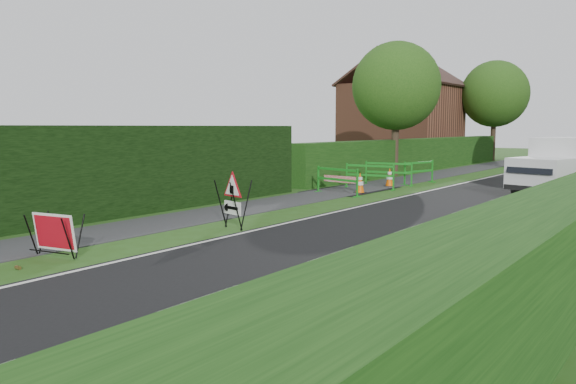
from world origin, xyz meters
The scene contains 18 objects.
ground centered at (0.00, 0.00, 0.00)m, with size 120.00×120.00×0.00m, color #274A15.
footpath centered at (-3.00, 35.00, 0.01)m, with size 2.00×90.00×0.02m, color #2D2D30.
hedge_west_near centered at (-5.00, 0.00, 0.00)m, with size 1.10×18.00×2.50m, color black.
hedge_west_far centered at (-5.00, 22.00, 0.00)m, with size 1.00×24.00×1.80m, color #14380F.
house_west centered at (-10.00, 30.00, 2.90)m, with size 7.50×7.40×7.88m.
tree_nw centered at (-4.60, 18.00, 4.48)m, with size 4.40×4.40×6.70m.
tree_fw centered at (-4.60, 34.00, 4.83)m, with size 4.80×4.80×7.24m.
red_rect_sign centered at (-1.61, -2.34, 0.48)m, with size 1.07×0.78×0.83m.
triangle_sign centered at (-0.93, 1.84, 0.82)m, with size 0.96×0.96×1.18m.
works_van centered at (3.97, 13.94, 1.10)m, with size 2.72×4.82×2.08m.
traffic_cone_3 centered at (-2.14, 10.16, 0.39)m, with size 0.38×0.38×0.79m.
traffic_cone_4 centered at (-2.35, 12.97, 0.39)m, with size 0.38×0.38×0.79m.
ped_barrier_0 centered at (-2.64, 9.35, 0.63)m, with size 2.09×0.80×1.00m.
ped_barrier_1 centered at (-2.60, 11.72, 0.63)m, with size 2.09×0.56×1.00m.
ped_barrier_2 centered at (-2.66, 13.48, 0.63)m, with size 2.09×0.66×1.00m.
ped_barrier_3 centered at (-1.86, 14.79, 0.63)m, with size 0.76×2.09×1.00m.
redwhite_plank centered at (-3.22, 10.48, 0.00)m, with size 1.50×0.04×0.25m, color red.
litter_can centered at (-1.31, -3.22, 0.00)m, with size 0.07×0.07×0.12m, color #BF7F4C.
Camera 1 is at (8.16, -8.01, 2.46)m, focal length 35.00 mm.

